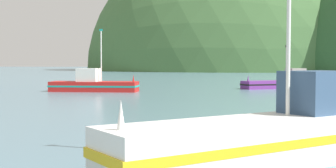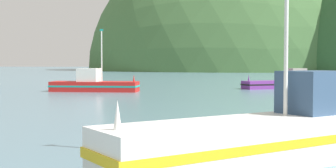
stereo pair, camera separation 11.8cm
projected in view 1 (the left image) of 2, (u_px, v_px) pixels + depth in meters
hill_far_right at (240, 70)px, 178.27m from camera, size 115.88×92.70×103.44m
fishing_boat_purple at (287, 83)px, 53.60m from camera, size 10.48×6.60×4.90m
fishing_boat_red at (93, 84)px, 47.63m from camera, size 8.97×2.77×6.33m
fishing_boat_white at (282, 135)px, 13.72m from camera, size 10.11×8.56×7.79m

